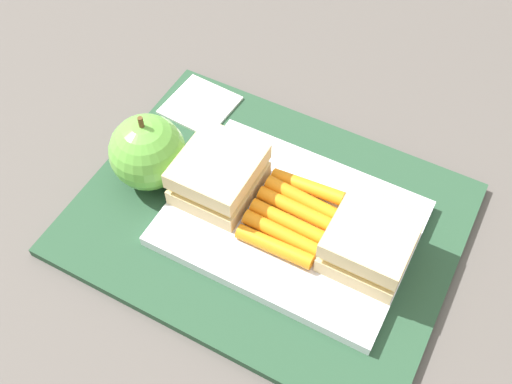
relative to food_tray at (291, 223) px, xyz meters
The scene contains 8 objects.
ground_plane 0.03m from the food_tray, ahead, with size 2.40×2.40×0.00m, color #56514C.
lunchbag_mat 0.03m from the food_tray, ahead, with size 0.36×0.28×0.01m, color #284C33.
food_tray is the anchor object (origin of this frame).
sandwich_half_left 0.08m from the food_tray, behind, with size 0.07×0.08×0.04m.
sandwich_half_right 0.08m from the food_tray, ahead, with size 0.07×0.08×0.04m.
carrot_sticks_bundle 0.01m from the food_tray, 163.01° to the left, with size 0.08×0.09×0.02m.
apple 0.15m from the food_tray, ahead, with size 0.08×0.08×0.09m.
paper_napkin 0.19m from the food_tray, 31.02° to the right, with size 0.07×0.07×0.00m, color white.
Camera 1 is at (-0.15, 0.30, 0.50)m, focal length 42.58 mm.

